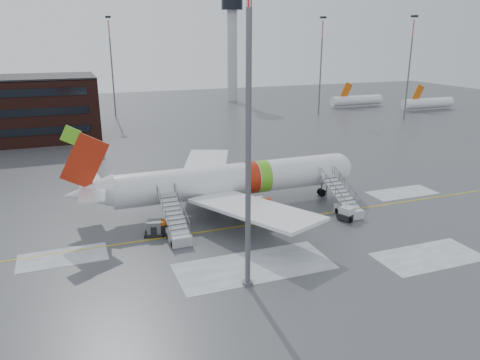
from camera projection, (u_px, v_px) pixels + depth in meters
name	position (u px, v px, depth m)	size (l,w,h in m)	color
ground	(269.00, 218.00, 52.79)	(260.00, 260.00, 0.00)	#494C4F
airliner	(226.00, 181.00, 54.91)	(35.03, 32.97, 11.18)	white
airstair_fwd	(345.00, 205.00, 53.93)	(2.05, 7.70, 3.48)	silver
airstair_aft	(177.00, 229.00, 47.19)	(2.05, 7.70, 3.48)	#A5A8AC
pushback_tug	(349.00, 214.00, 52.37)	(3.02, 2.69, 1.53)	black
uld_container	(154.00, 229.00, 48.07)	(2.27, 1.91, 1.60)	black
baggage_tractor	(160.00, 229.00, 48.30)	(3.00, 1.58, 1.53)	black
light_mast_near	(248.00, 116.00, 34.65)	(1.20, 1.20, 27.31)	#595B60
control_tower	(232.00, 39.00, 142.23)	(6.40, 6.40, 30.00)	#B2B5BA
light_mast_far_ne	(321.00, 60.00, 118.30)	(1.20, 1.20, 24.25)	#595B60
light_mast_far_n	(111.00, 60.00, 115.62)	(1.20, 1.20, 24.25)	#595B60
light_mast_far_e	(410.00, 61.00, 111.23)	(1.20, 1.20, 24.25)	#595B60
distant_aircraft	(379.00, 109.00, 131.14)	(35.00, 18.00, 8.00)	#D8590C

